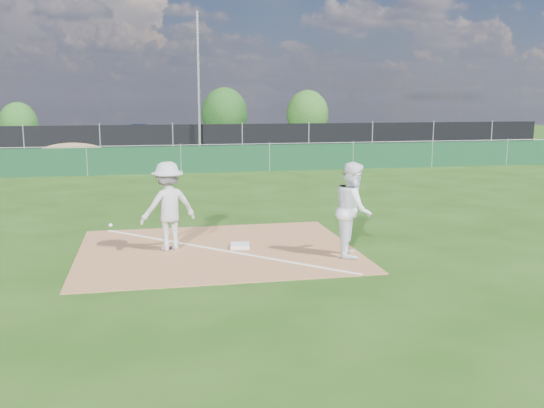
{
  "coord_description": "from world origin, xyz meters",
  "views": [
    {
      "loc": [
        -1.44,
        -11.97,
        3.35
      ],
      "look_at": [
        1.23,
        1.0,
        1.0
      ],
      "focal_mm": 40.0,
      "sensor_mm": 36.0,
      "label": 1
    }
  ],
  "objects_px": {
    "play_at_first": "(168,206)",
    "car_right": "(276,139)",
    "tree_mid": "(225,114)",
    "car_mid": "(147,137)",
    "tree_left": "(18,124)",
    "light_pole": "(199,85)",
    "car_left": "(101,138)",
    "tree_right": "(308,114)",
    "first_base": "(240,246)",
    "runner": "(353,209)"
  },
  "relations": [
    {
      "from": "runner",
      "to": "car_left",
      "type": "height_order",
      "value": "runner"
    },
    {
      "from": "play_at_first",
      "to": "car_right",
      "type": "height_order",
      "value": "play_at_first"
    },
    {
      "from": "light_pole",
      "to": "tree_mid",
      "type": "bearing_deg",
      "value": 75.37
    },
    {
      "from": "runner",
      "to": "car_left",
      "type": "relative_size",
      "value": 0.45
    },
    {
      "from": "light_pole",
      "to": "car_right",
      "type": "distance_m",
      "value": 7.37
    },
    {
      "from": "car_left",
      "to": "first_base",
      "type": "bearing_deg",
      "value": -165.88
    },
    {
      "from": "light_pole",
      "to": "tree_mid",
      "type": "distance_m",
      "value": 11.22
    },
    {
      "from": "light_pole",
      "to": "car_left",
      "type": "distance_m",
      "value": 8.26
    },
    {
      "from": "first_base",
      "to": "car_mid",
      "type": "bearing_deg",
      "value": 94.3
    },
    {
      "from": "tree_mid",
      "to": "light_pole",
      "type": "bearing_deg",
      "value": -104.63
    },
    {
      "from": "runner",
      "to": "tree_right",
      "type": "bearing_deg",
      "value": 1.56
    },
    {
      "from": "tree_mid",
      "to": "tree_left",
      "type": "bearing_deg",
      "value": -174.57
    },
    {
      "from": "play_at_first",
      "to": "car_mid",
      "type": "bearing_deg",
      "value": 90.87
    },
    {
      "from": "first_base",
      "to": "play_at_first",
      "type": "relative_size",
      "value": 0.21
    },
    {
      "from": "car_right",
      "to": "runner",
      "type": "bearing_deg",
      "value": -175.9
    },
    {
      "from": "tree_left",
      "to": "tree_right",
      "type": "distance_m",
      "value": 21.1
    },
    {
      "from": "car_mid",
      "to": "tree_right",
      "type": "height_order",
      "value": "tree_right"
    },
    {
      "from": "light_pole",
      "to": "car_mid",
      "type": "relative_size",
      "value": 1.6
    },
    {
      "from": "tree_left",
      "to": "tree_mid",
      "type": "bearing_deg",
      "value": 5.43
    },
    {
      "from": "tree_left",
      "to": "car_mid",
      "type": "bearing_deg",
      "value": -30.39
    },
    {
      "from": "car_left",
      "to": "tree_left",
      "type": "xyz_separation_m",
      "value": [
        -5.71,
        4.38,
        0.77
      ]
    },
    {
      "from": "play_at_first",
      "to": "car_left",
      "type": "bearing_deg",
      "value": 96.95
    },
    {
      "from": "car_mid",
      "to": "play_at_first",
      "type": "bearing_deg",
      "value": -173.98
    },
    {
      "from": "tree_left",
      "to": "tree_right",
      "type": "xyz_separation_m",
      "value": [
        20.95,
        2.44,
        0.46
      ]
    },
    {
      "from": "first_base",
      "to": "tree_left",
      "type": "distance_m",
      "value": 32.72
    },
    {
      "from": "car_mid",
      "to": "tree_left",
      "type": "bearing_deg",
      "value": 64.75
    },
    {
      "from": "play_at_first",
      "to": "tree_right",
      "type": "xyz_separation_m",
      "value": [
        12.02,
        33.25,
        1.01
      ]
    },
    {
      "from": "runner",
      "to": "tree_mid",
      "type": "distance_m",
      "value": 33.44
    },
    {
      "from": "tree_left",
      "to": "tree_right",
      "type": "bearing_deg",
      "value": 6.65
    },
    {
      "from": "runner",
      "to": "car_left",
      "type": "distance_m",
      "value": 28.53
    },
    {
      "from": "first_base",
      "to": "tree_mid",
      "type": "xyz_separation_m",
      "value": [
        3.77,
        32.31,
        2.02
      ]
    },
    {
      "from": "runner",
      "to": "light_pole",
      "type": "bearing_deg",
      "value": 18.17
    },
    {
      "from": "runner",
      "to": "car_right",
      "type": "bearing_deg",
      "value": 6.34
    },
    {
      "from": "car_right",
      "to": "tree_left",
      "type": "relative_size",
      "value": 1.42
    },
    {
      "from": "car_mid",
      "to": "tree_left",
      "type": "height_order",
      "value": "tree_left"
    },
    {
      "from": "first_base",
      "to": "tree_right",
      "type": "height_order",
      "value": "tree_right"
    },
    {
      "from": "light_pole",
      "to": "tree_right",
      "type": "height_order",
      "value": "light_pole"
    },
    {
      "from": "first_base",
      "to": "play_at_first",
      "type": "xyz_separation_m",
      "value": [
        -1.56,
        0.15,
        0.93
      ]
    },
    {
      "from": "play_at_first",
      "to": "tree_mid",
      "type": "relative_size",
      "value": 0.49
    },
    {
      "from": "first_base",
      "to": "car_left",
      "type": "height_order",
      "value": "car_left"
    },
    {
      "from": "car_right",
      "to": "play_at_first",
      "type": "bearing_deg",
      "value": 175.5
    },
    {
      "from": "car_left",
      "to": "tree_mid",
      "type": "relative_size",
      "value": 1.1
    },
    {
      "from": "car_right",
      "to": "tree_right",
      "type": "xyz_separation_m",
      "value": [
        4.18,
        7.92,
        1.37
      ]
    },
    {
      "from": "play_at_first",
      "to": "car_right",
      "type": "distance_m",
      "value": 26.52
    },
    {
      "from": "car_mid",
      "to": "tree_left",
      "type": "distance_m",
      "value": 9.93
    },
    {
      "from": "tree_left",
      "to": "tree_right",
      "type": "relative_size",
      "value": 0.77
    },
    {
      "from": "play_at_first",
      "to": "car_right",
      "type": "xyz_separation_m",
      "value": [
        7.83,
        25.33,
        -0.37
      ]
    },
    {
      "from": "first_base",
      "to": "tree_right",
      "type": "xyz_separation_m",
      "value": [
        10.46,
        33.4,
        1.94
      ]
    },
    {
      "from": "tree_left",
      "to": "car_left",
      "type": "bearing_deg",
      "value": -37.48
    },
    {
      "from": "light_pole",
      "to": "car_mid",
      "type": "xyz_separation_m",
      "value": [
        -2.93,
        4.33,
        -3.17
      ]
    }
  ]
}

